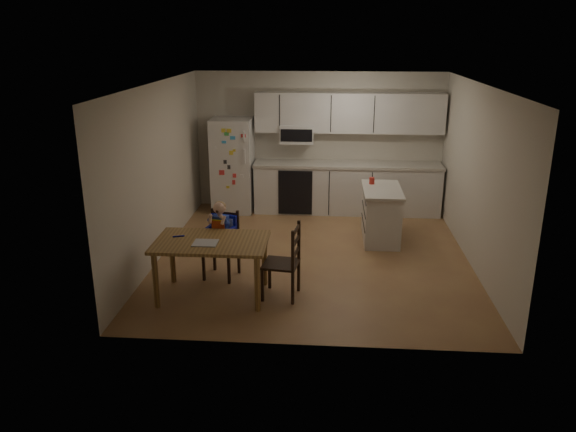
{
  "coord_description": "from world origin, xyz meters",
  "views": [
    {
      "loc": [
        0.21,
        -7.73,
        3.17
      ],
      "look_at": [
        -0.32,
        -0.81,
        0.88
      ],
      "focal_mm": 35.0,
      "sensor_mm": 36.0,
      "label": 1
    }
  ],
  "objects_px": {
    "refrigerator": "(233,165)",
    "chair_side": "(288,257)",
    "red_cup": "(372,181)",
    "chair_booster": "(222,231)",
    "kitchen_island": "(381,214)",
    "dining_table": "(211,248)"
  },
  "relations": [
    {
      "from": "refrigerator",
      "to": "chair_side",
      "type": "distance_m",
      "value": 3.76
    },
    {
      "from": "red_cup",
      "to": "chair_side",
      "type": "relative_size",
      "value": 0.11
    },
    {
      "from": "refrigerator",
      "to": "chair_side",
      "type": "relative_size",
      "value": 1.79
    },
    {
      "from": "dining_table",
      "to": "refrigerator",
      "type": "bearing_deg",
      "value": 95.39
    },
    {
      "from": "kitchen_island",
      "to": "red_cup",
      "type": "xyz_separation_m",
      "value": [
        -0.15,
        0.28,
        0.47
      ]
    },
    {
      "from": "dining_table",
      "to": "chair_side",
      "type": "bearing_deg",
      "value": 2.27
    },
    {
      "from": "refrigerator",
      "to": "dining_table",
      "type": "distance_m",
      "value": 3.58
    },
    {
      "from": "dining_table",
      "to": "chair_booster",
      "type": "height_order",
      "value": "chair_booster"
    },
    {
      "from": "kitchen_island",
      "to": "red_cup",
      "type": "relative_size",
      "value": 10.65
    },
    {
      "from": "refrigerator",
      "to": "red_cup",
      "type": "height_order",
      "value": "refrigerator"
    },
    {
      "from": "refrigerator",
      "to": "red_cup",
      "type": "distance_m",
      "value": 2.67
    },
    {
      "from": "refrigerator",
      "to": "chair_side",
      "type": "xyz_separation_m",
      "value": [
        1.28,
        -3.52,
        -0.31
      ]
    },
    {
      "from": "refrigerator",
      "to": "chair_booster",
      "type": "bearing_deg",
      "value": -83.32
    },
    {
      "from": "red_cup",
      "to": "chair_booster",
      "type": "distance_m",
      "value": 2.82
    },
    {
      "from": "kitchen_island",
      "to": "red_cup",
      "type": "bearing_deg",
      "value": 117.77
    },
    {
      "from": "kitchen_island",
      "to": "chair_booster",
      "type": "xyz_separation_m",
      "value": [
        -2.25,
        -1.59,
        0.22
      ]
    },
    {
      "from": "red_cup",
      "to": "dining_table",
      "type": "relative_size",
      "value": 0.08
    },
    {
      "from": "kitchen_island",
      "to": "dining_table",
      "type": "distance_m",
      "value": 3.16
    },
    {
      "from": "chair_booster",
      "to": "kitchen_island",
      "type": "bearing_deg",
      "value": 47.23
    },
    {
      "from": "kitchen_island",
      "to": "chair_side",
      "type": "bearing_deg",
      "value": -121.16
    },
    {
      "from": "dining_table",
      "to": "chair_side",
      "type": "height_order",
      "value": "chair_side"
    },
    {
      "from": "refrigerator",
      "to": "red_cup",
      "type": "xyz_separation_m",
      "value": [
        2.44,
        -1.07,
        0.04
      ]
    }
  ]
}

